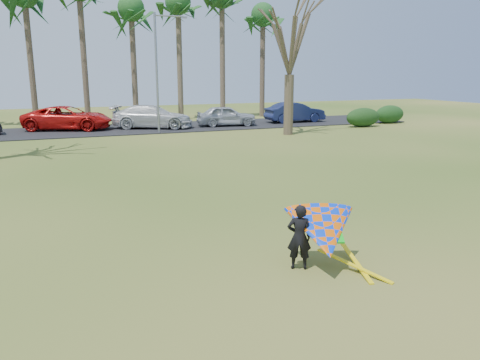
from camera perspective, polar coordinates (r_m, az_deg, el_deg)
name	(u,v)px	position (r m, az deg, el deg)	size (l,w,h in m)	color
ground	(269,238)	(12.05, 3.59, -7.10)	(100.00, 100.00, 0.00)	#224E11
parking_strip	(123,129)	(35.77, -14.02, 6.02)	(46.00, 7.00, 0.06)	black
palm_6	(131,10)	(42.07, -13.14, 19.54)	(4.84, 4.84, 10.84)	#4D3C2E
palm_7	(178,4)	(43.00, -7.57, 20.52)	(4.84, 4.84, 11.54)	brown
palm_9	(263,16)	(45.61, 2.81, 19.31)	(4.84, 4.84, 10.84)	#4C3C2D
bare_tree_right	(290,34)	(31.99, 6.15, 17.28)	(6.27, 6.27, 9.21)	#493A2C
streetlight	(159,67)	(32.96, -9.86, 13.38)	(2.28, 0.18, 8.00)	gray
hedge_near	(363,117)	(37.74, 14.77, 7.40)	(2.92, 1.33, 1.46)	#153312
hedge_far	(390,114)	(41.04, 17.78, 7.64)	(2.68, 1.26, 1.49)	#143613
car_2	(68,118)	(36.29, -20.24, 7.11)	(2.84, 6.16, 1.71)	red
car_3	(152,117)	(35.75, -10.64, 7.61)	(2.40, 5.89, 1.71)	silver
car_4	(226,116)	(36.71, -1.67, 7.84)	(1.85, 4.60, 1.57)	#A4A9B2
car_5	(295,112)	(39.76, 6.71, 8.21)	(1.74, 4.98, 1.64)	#19214C
kite_flyer	(322,232)	(10.08, 10.01, -6.31)	(2.13, 2.39, 2.02)	black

